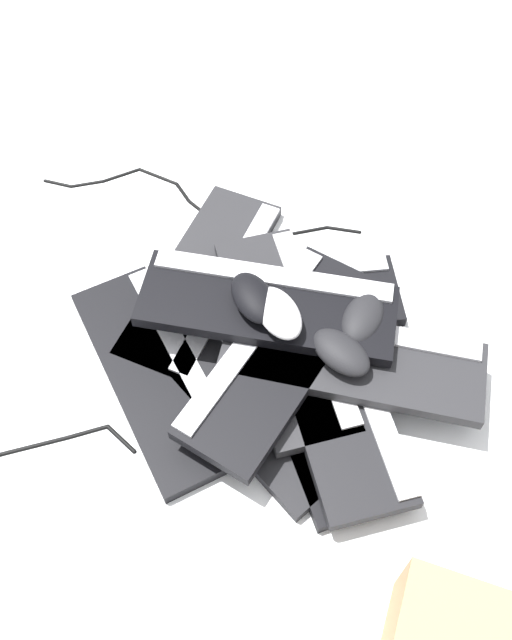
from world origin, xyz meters
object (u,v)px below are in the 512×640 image
(keyboard_1, at_px, (314,396))
(mouse_1, at_px, (363,318))
(keyboard_6, at_px, (335,392))
(mouse_2, at_px, (253,298))
(keyboard_7, at_px, (352,359))
(keyboard_4, at_px, (156,373))
(mouse_3, at_px, (278,313))
(keyboard_5, at_px, (285,333))
(keyboard_9, at_px, (267,305))
(keyboard_0, at_px, (245,395))
(keyboard_2, at_px, (282,298))
(keyboard_3, at_px, (203,279))
(mouse_0, at_px, (341,352))
(keyboard_8, at_px, (279,354))

(keyboard_1, bearing_deg, mouse_1, 156.60)
(keyboard_6, relative_size, mouse_2, 4.14)
(keyboard_7, bearing_deg, keyboard_4, -75.10)
(keyboard_1, xyz_separation_m, mouse_3, (-0.07, -0.08, 0.13))
(keyboard_5, xyz_separation_m, keyboard_9, (-0.01, -0.04, 0.06))
(keyboard_0, bearing_deg, keyboard_6, 102.77)
(keyboard_2, xyz_separation_m, mouse_2, (0.10, -0.03, 0.13))
(keyboard_1, height_order, keyboard_5, keyboard_5)
(keyboard_7, bearing_deg, keyboard_2, -129.89)
(keyboard_0, xyz_separation_m, keyboard_3, (-0.22, -0.15, 0.00))
(keyboard_7, bearing_deg, keyboard_0, -62.56)
(keyboard_2, xyz_separation_m, keyboard_5, (0.09, 0.03, 0.03))
(keyboard_4, bearing_deg, keyboard_7, 104.90)
(keyboard_7, xyz_separation_m, mouse_1, (-0.06, 0.00, 0.04))
(mouse_3, bearing_deg, mouse_0, 34.47)
(keyboard_6, bearing_deg, mouse_1, 171.60)
(keyboard_7, relative_size, mouse_0, 4.07)
(keyboard_8, distance_m, mouse_2, 0.11)
(keyboard_7, distance_m, mouse_0, 0.04)
(keyboard_8, xyz_separation_m, mouse_1, (-0.09, 0.12, 0.04))
(keyboard_0, xyz_separation_m, mouse_2, (-0.12, -0.02, 0.13))
(keyboard_7, xyz_separation_m, mouse_3, (-0.01, -0.13, 0.07))
(mouse_0, height_order, mouse_2, mouse_2)
(keyboard_9, height_order, mouse_1, mouse_1)
(keyboard_3, relative_size, mouse_2, 4.14)
(keyboard_3, xyz_separation_m, mouse_1, (0.07, 0.31, 0.10))
(keyboard_9, bearing_deg, keyboard_3, -118.96)
(keyboard_8, height_order, mouse_3, mouse_3)
(keyboard_3, relative_size, keyboard_9, 1.01)
(keyboard_2, relative_size, keyboard_8, 1.00)
(keyboard_0, bearing_deg, keyboard_1, 105.28)
(keyboard_0, height_order, keyboard_1, same)
(keyboard_1, xyz_separation_m, keyboard_5, (-0.09, -0.08, 0.03))
(keyboard_2, xyz_separation_m, mouse_0, (0.14, 0.13, 0.10))
(keyboard_2, xyz_separation_m, keyboard_9, (0.08, -0.01, 0.09))
(keyboard_9, bearing_deg, keyboard_8, 29.47)
(keyboard_7, height_order, keyboard_9, keyboard_9)
(keyboard_2, relative_size, keyboard_6, 1.02)
(mouse_1, relative_size, mouse_3, 1.00)
(keyboard_8, bearing_deg, mouse_3, -161.07)
(mouse_2, bearing_deg, keyboard_9, 85.84)
(keyboard_8, bearing_deg, mouse_2, -131.51)
(mouse_1, bearing_deg, keyboard_0, 141.89)
(keyboard_2, bearing_deg, mouse_0, 43.27)
(keyboard_2, relative_size, mouse_2, 4.22)
(keyboard_9, relative_size, mouse_1, 4.11)
(mouse_3, bearing_deg, keyboard_5, 119.54)
(keyboard_0, xyz_separation_m, mouse_0, (-0.07, 0.14, 0.10))
(keyboard_3, height_order, mouse_0, mouse_0)
(keyboard_0, xyz_separation_m, mouse_3, (-0.10, 0.03, 0.13))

